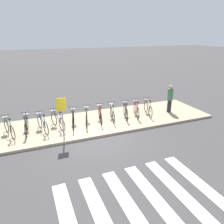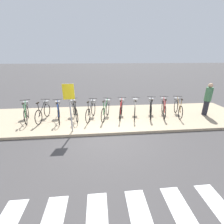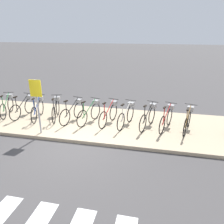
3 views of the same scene
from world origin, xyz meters
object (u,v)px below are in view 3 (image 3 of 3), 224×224
Objects in this scene: parked_bicycle_0 at (7,105)px; parked_bicycle_3 at (56,108)px; parked_bicycle_1 at (24,106)px; sign_post at (37,98)px; parked_bicycle_4 at (73,111)px; parked_bicycle_2 at (38,108)px; parked_bicycle_10 at (188,120)px; parked_bicycle_9 at (167,118)px; parked_bicycle_5 at (90,112)px; parked_bicycle_7 at (127,115)px; parked_bicycle_6 at (109,113)px; parked_bicycle_8 at (148,116)px.

parked_bicycle_0 is 2.32m from parked_bicycle_3.
sign_post is (1.58, -1.44, 0.93)m from parked_bicycle_1.
parked_bicycle_2 is at bearing -179.18° from parked_bicycle_4.
parked_bicycle_1 and parked_bicycle_10 have the same top height.
sign_post is at bearing -162.71° from parked_bicycle_9.
sign_post is at bearing -30.45° from parked_bicycle_0.
parked_bicycle_5 is at bearing -179.32° from parked_bicycle_9.
parked_bicycle_0 is at bearing -178.22° from parked_bicycle_1.
parked_bicycle_10 is at bearing 14.42° from sign_post.
parked_bicycle_4 is 1.01× the size of parked_bicycle_5.
parked_bicycle_1 is 4.60m from parked_bicycle_7.
parked_bicycle_0 is 0.98× the size of parked_bicycle_2.
parked_bicycle_0 is 4.69m from parked_bicycle_6.
parked_bicycle_1 is 1.03× the size of parked_bicycle_3.
parked_bicycle_6 is (2.37, -0.05, 0.00)m from parked_bicycle_3.
parked_bicycle_1 is at bearing 179.09° from parked_bicycle_5.
parked_bicycle_2 is 1.02× the size of parked_bicycle_5.
parked_bicycle_7 is 3.45m from sign_post.
parked_bicycle_3 is at bearing 176.44° from parked_bicycle_5.
parked_bicycle_3 is 0.99× the size of parked_bicycle_7.
parked_bicycle_8 is (3.94, -0.06, 0.00)m from parked_bicycle_3.
parked_bicycle_5 is at bearing 1.15° from parked_bicycle_2.
sign_post reaches higher than parked_bicycle_1.
parked_bicycle_2 and parked_bicycle_6 have the same top height.
parked_bicycle_1 is 1.04× the size of parked_bicycle_5.
parked_bicycle_8 is (3.11, 0.06, 0.00)m from parked_bicycle_4.
sign_post is (-0.76, -1.36, 0.93)m from parked_bicycle_4.
sign_post is at bearing -42.19° from parked_bicycle_1.
parked_bicycle_10 is at bearing 0.12° from parked_bicycle_4.
sign_post is (-4.57, -1.42, 0.93)m from parked_bicycle_9.
parked_bicycle_1 is 0.82× the size of sign_post.
parked_bicycle_10 is (4.58, 0.01, 0.00)m from parked_bicycle_4.
parked_bicycle_4 is 1.00× the size of parked_bicycle_6.
parked_bicycle_6 is 1.57m from parked_bicycle_8.
parked_bicycle_3 is at bearing 178.40° from parked_bicycle_7.
parked_bicycle_9 is (3.07, 0.04, 0.00)m from parked_bicycle_5.
parked_bicycle_6 is (3.14, 0.09, 0.00)m from parked_bicycle_2.
parked_bicycle_2 is at bearing -178.85° from parked_bicycle_5.
parked_bicycle_7 is (1.51, 0.01, 0.00)m from parked_bicycle_5.
parked_bicycle_9 is 4.88m from sign_post.
parked_bicycle_2 is 0.80× the size of sign_post.
parked_bicycle_2 is 6.18m from parked_bicycle_10.
parked_bicycle_0 is 6.27m from parked_bicycle_8.
parked_bicycle_0 is 1.00× the size of parked_bicycle_8.
parked_bicycle_7 is at bearing 0.92° from parked_bicycle_4.
parked_bicycle_4 is 3.11m from parked_bicycle_8.
parked_bicycle_7 and parked_bicycle_9 have the same top height.
parked_bicycle_6 is 0.80× the size of sign_post.
parked_bicycle_1 is (0.81, 0.03, 0.00)m from parked_bicycle_0.
parked_bicycle_6 and parked_bicycle_9 have the same top height.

